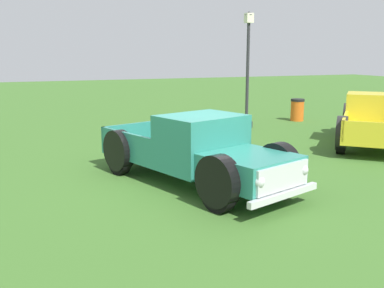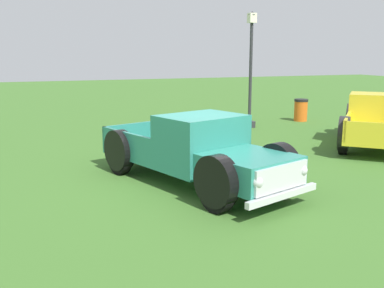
{
  "view_description": "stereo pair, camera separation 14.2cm",
  "coord_description": "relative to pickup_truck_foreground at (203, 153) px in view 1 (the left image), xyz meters",
  "views": [
    {
      "loc": [
        9.05,
        -3.8,
        2.9
      ],
      "look_at": [
        -0.03,
        -0.11,
        0.9
      ],
      "focal_mm": 41.94,
      "sensor_mm": 36.0,
      "label": 1
    },
    {
      "loc": [
        9.1,
        -3.67,
        2.9
      ],
      "look_at": [
        -0.03,
        -0.11,
        0.9
      ],
      "focal_mm": 41.94,
      "sensor_mm": 36.0,
      "label": 2
    }
  ],
  "objects": [
    {
      "name": "lamp_post_near",
      "position": [
        -6.72,
        4.79,
        1.57
      ],
      "size": [
        0.36,
        0.36,
        4.44
      ],
      "color": "#2D2D33",
      "rests_on": "ground_plane"
    },
    {
      "name": "ground_plane",
      "position": [
        -0.33,
        -0.01,
        -0.75
      ],
      "size": [
        80.0,
        80.0,
        0.0
      ],
      "primitive_type": "plane",
      "color": "#3D6B28"
    },
    {
      "name": "pickup_truck_foreground",
      "position": [
        0.0,
        0.0,
        0.0
      ],
      "size": [
        5.49,
        3.38,
        1.58
      ],
      "color": "#2D8475",
      "rests_on": "ground_plane"
    },
    {
      "name": "trash_can",
      "position": [
        -7.42,
        7.67,
        -0.28
      ],
      "size": [
        0.59,
        0.59,
        0.95
      ],
      "color": "orange",
      "rests_on": "ground_plane"
    },
    {
      "name": "pickup_truck_behind_right",
      "position": [
        -2.45,
        7.17,
        0.02
      ],
      "size": [
        5.12,
        4.99,
        1.62
      ],
      "color": "yellow",
      "rests_on": "ground_plane"
    }
  ]
}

